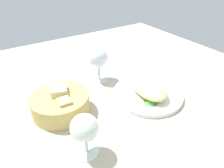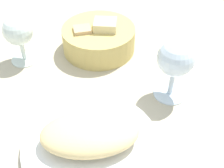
% 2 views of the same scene
% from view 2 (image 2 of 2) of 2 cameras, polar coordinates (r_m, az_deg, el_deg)
% --- Properties ---
extents(ground_plane, '(1.40, 1.40, 0.02)m').
position_cam_2_polar(ground_plane, '(0.62, -6.97, -1.86)').
color(ground_plane, '#B7AB90').
extents(plate, '(0.24, 0.24, 0.01)m').
position_cam_2_polar(plate, '(0.51, -4.33, -11.67)').
color(plate, white).
rests_on(plate, ground_plane).
extents(omelette, '(0.18, 0.13, 0.04)m').
position_cam_2_polar(omelette, '(0.49, -4.51, -9.66)').
color(omelette, '#EECE8A').
rests_on(omelette, plate).
extents(lettuce_garnish, '(0.04, 0.04, 0.02)m').
position_cam_2_polar(lettuce_garnish, '(0.52, -10.28, -9.17)').
color(lettuce_garnish, '#478C3B').
rests_on(lettuce_garnish, plate).
extents(bread_basket, '(0.17, 0.17, 0.08)m').
position_cam_2_polar(bread_basket, '(0.71, -2.61, 8.93)').
color(bread_basket, tan).
rests_on(bread_basket, ground_plane).
extents(wine_glass_near, '(0.07, 0.07, 0.13)m').
position_cam_2_polar(wine_glass_near, '(0.56, 12.35, 4.45)').
color(wine_glass_near, silver).
rests_on(wine_glass_near, ground_plane).
extents(wine_glass_far, '(0.07, 0.07, 0.11)m').
position_cam_2_polar(wine_glass_far, '(0.68, -17.88, 9.52)').
color(wine_glass_far, silver).
rests_on(wine_glass_far, ground_plane).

